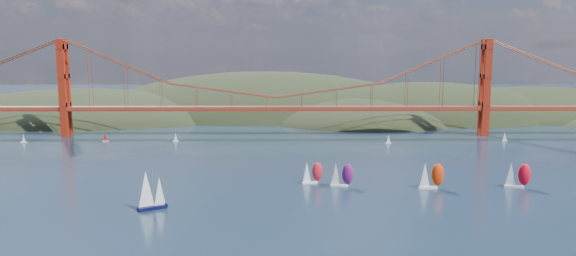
# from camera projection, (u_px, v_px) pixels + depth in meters

# --- Properties ---
(ground) EXTENTS (1200.00, 1200.00, 0.00)m
(ground) POSITION_uv_depth(u_px,v_px,m) (266.00, 246.00, 145.45)
(ground) COLOR black
(ground) RESTS_ON ground
(headlands) EXTENTS (725.00, 225.00, 96.00)m
(headlands) POSITION_uv_depth(u_px,v_px,m) (337.00, 131.00, 422.92)
(headlands) COLOR black
(headlands) RESTS_ON ground
(bridge) EXTENTS (552.00, 12.00, 55.00)m
(bridge) POSITION_uv_depth(u_px,v_px,m) (272.00, 79.00, 318.74)
(bridge) COLOR maroon
(bridge) RESTS_ON ground
(sloop_navy) EXTENTS (9.59, 8.04, 14.00)m
(sloop_navy) POSITION_uv_depth(u_px,v_px,m) (150.00, 191.00, 176.74)
(sloop_navy) COLOR black
(sloop_navy) RESTS_ON ground
(racer_0) EXTENTS (8.16, 4.59, 9.14)m
(racer_0) POSITION_uv_depth(u_px,v_px,m) (312.00, 172.00, 210.27)
(racer_0) COLOR white
(racer_0) RESTS_ON ground
(racer_1) EXTENTS (9.20, 3.83, 10.52)m
(racer_1) POSITION_uv_depth(u_px,v_px,m) (431.00, 175.00, 202.70)
(racer_1) COLOR white
(racer_1) RESTS_ON ground
(racer_2) EXTENTS (9.20, 5.05, 10.31)m
(racer_2) POSITION_uv_depth(u_px,v_px,m) (517.00, 175.00, 204.05)
(racer_2) COLOR silver
(racer_2) RESTS_ON ground
(racer_rwb) EXTENTS (8.63, 4.17, 9.73)m
(racer_rwb) POSITION_uv_depth(u_px,v_px,m) (341.00, 174.00, 205.60)
(racer_rwb) COLOR silver
(racer_rwb) RESTS_ON ground
(distant_boat_1) EXTENTS (3.00, 2.00, 4.70)m
(distant_boat_1) POSITION_uv_depth(u_px,v_px,m) (24.00, 138.00, 298.54)
(distant_boat_1) COLOR silver
(distant_boat_1) RESTS_ON ground
(distant_boat_2) EXTENTS (3.00, 2.00, 4.70)m
(distant_boat_2) POSITION_uv_depth(u_px,v_px,m) (105.00, 137.00, 302.17)
(distant_boat_2) COLOR silver
(distant_boat_2) RESTS_ON ground
(distant_boat_3) EXTENTS (3.00, 2.00, 4.70)m
(distant_boat_3) POSITION_uv_depth(u_px,v_px,m) (176.00, 137.00, 301.36)
(distant_boat_3) COLOR silver
(distant_boat_3) RESTS_ON ground
(distant_boat_4) EXTENTS (3.00, 2.00, 4.70)m
(distant_boat_4) POSITION_uv_depth(u_px,v_px,m) (505.00, 137.00, 303.67)
(distant_boat_4) COLOR silver
(distant_boat_4) RESTS_ON ground
(distant_boat_8) EXTENTS (3.00, 2.00, 4.70)m
(distant_boat_8) POSITION_uv_depth(u_px,v_px,m) (389.00, 139.00, 295.59)
(distant_boat_8) COLOR silver
(distant_boat_8) RESTS_ON ground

